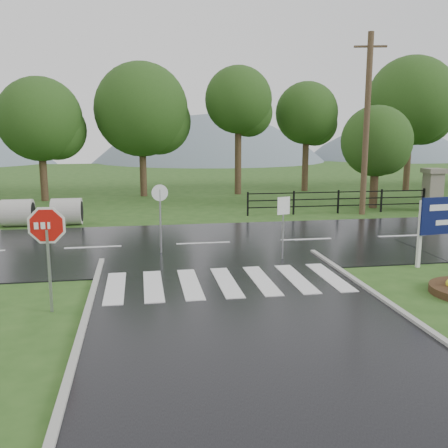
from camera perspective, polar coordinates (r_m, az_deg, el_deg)
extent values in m
plane|color=#294E1A|center=(9.30, 5.80, -15.96)|extent=(120.00, 120.00, 0.00)
cube|color=black|center=(18.62, -2.38, -2.34)|extent=(90.00, 8.00, 0.04)
cube|color=silver|center=(13.65, -12.33, -7.11)|extent=(0.50, 2.80, 0.02)
cube|color=silver|center=(13.64, -8.10, -6.99)|extent=(0.50, 2.80, 0.02)
cube|color=silver|center=(13.69, -3.88, -6.83)|extent=(0.50, 2.80, 0.02)
cube|color=silver|center=(13.82, 0.27, -6.64)|extent=(0.50, 2.80, 0.02)
cube|color=silver|center=(14.02, 4.33, -6.42)|extent=(0.50, 2.80, 0.02)
cube|color=silver|center=(14.29, 8.25, -6.18)|extent=(0.50, 2.80, 0.02)
cube|color=silver|center=(14.62, 12.00, -5.92)|extent=(0.50, 2.80, 0.02)
cube|color=gray|center=(28.63, 22.73, 3.40)|extent=(0.80, 0.80, 2.00)
cube|color=#6B6659|center=(28.53, 22.88, 5.63)|extent=(1.00, 1.00, 0.24)
cube|color=black|center=(26.29, 12.90, 2.07)|extent=(9.50, 0.05, 0.05)
cube|color=black|center=(26.24, 12.93, 2.82)|extent=(9.50, 0.05, 0.05)
cube|color=black|center=(26.19, 12.96, 3.58)|extent=(9.50, 0.05, 0.05)
cube|color=black|center=(24.83, 2.73, 2.31)|extent=(0.08, 0.08, 1.20)
cube|color=black|center=(28.41, 21.82, 2.60)|extent=(0.08, 0.08, 1.20)
sphere|color=slate|center=(76.78, -1.57, -5.70)|extent=(48.00, 48.00, 48.00)
sphere|color=slate|center=(84.19, 17.65, -1.72)|extent=(36.00, 36.00, 36.00)
cylinder|color=#9E9B93|center=(23.89, -22.51, 1.19)|extent=(1.30, 1.20, 1.20)
cylinder|color=#9E9B93|center=(23.51, -17.52, 1.36)|extent=(1.30, 1.20, 1.20)
cube|color=#939399|center=(12.17, -19.32, -5.13)|extent=(0.06, 0.06, 1.95)
cylinder|color=white|center=(11.95, -19.62, -0.15)|extent=(1.17, 0.11, 1.17)
cylinder|color=red|center=(11.94, -19.63, -0.16)|extent=(1.02, 0.10, 1.02)
cube|color=silver|center=(16.40, 21.47, -1.10)|extent=(0.12, 0.12, 2.08)
cube|color=#939399|center=(16.22, 6.75, -0.79)|extent=(0.04, 0.04, 1.96)
cube|color=white|center=(16.06, 6.83, 2.09)|extent=(0.45, 0.17, 0.57)
cylinder|color=#939399|center=(17.09, -7.28, 0.24)|extent=(0.07, 0.07, 2.23)
cylinder|color=white|center=(16.92, -7.35, 3.56)|extent=(0.55, 0.08, 0.56)
cylinder|color=#473523|center=(26.01, 15.97, 10.74)|extent=(0.29, 0.29, 8.85)
cube|color=brown|center=(26.32, 16.40, 18.89)|extent=(1.55, 0.45, 0.10)
cylinder|color=#3D2B1C|center=(28.61, 16.80, 4.81)|extent=(0.47, 0.47, 3.03)
sphere|color=#1D3F13|center=(28.50, 17.02, 9.06)|extent=(3.82, 3.82, 3.82)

